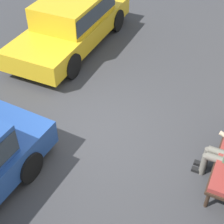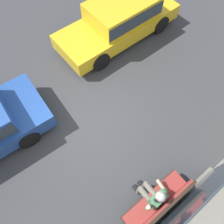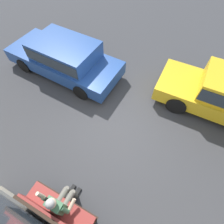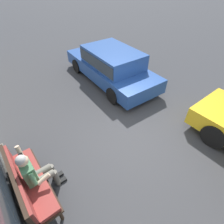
{
  "view_description": "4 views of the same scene",
  "coord_description": "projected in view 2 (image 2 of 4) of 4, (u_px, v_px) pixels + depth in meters",
  "views": [
    {
      "loc": [
        4.78,
        2.6,
        5.35
      ],
      "look_at": [
        0.14,
        0.4,
        0.86
      ],
      "focal_mm": 55.0,
      "sensor_mm": 36.0,
      "label": 1
    },
    {
      "loc": [
        1.23,
        2.6,
        6.08
      ],
      "look_at": [
        -0.4,
        0.55,
        1.2
      ],
      "focal_mm": 35.0,
      "sensor_mm": 36.0,
      "label": 2
    },
    {
      "loc": [
        -1.25,
        2.6,
        5.2
      ],
      "look_at": [
        0.04,
        0.08,
        1.01
      ],
      "focal_mm": 28.0,
      "sensor_mm": 36.0,
      "label": 3
    },
    {
      "loc": [
        -2.41,
        2.6,
        3.99
      ],
      "look_at": [
        0.56,
        0.29,
        0.75
      ],
      "focal_mm": 28.0,
      "sensor_mm": 36.0,
      "label": 4
    }
  ],
  "objects": [
    {
      "name": "ground_plane",
      "position": [
        91.0,
        125.0,
        6.68
      ],
      "size": [
        60.0,
        60.0,
        0.0
      ],
      "primitive_type": "plane",
      "color": "#38383A"
    },
    {
      "name": "building_facade",
      "position": [
        223.0,
        217.0,
        2.86
      ],
      "size": [
        18.0,
        0.51,
        5.84
      ],
      "color": "#BCB29E",
      "rests_on": "ground_plane"
    },
    {
      "name": "bench",
      "position": [
        160.0,
        204.0,
        5.08
      ],
      "size": [
        1.8,
        0.55,
        1.01
      ],
      "color": "#332319",
      "rests_on": "ground_plane"
    },
    {
      "name": "person_on_phone",
      "position": [
        153.0,
        196.0,
        5.05
      ],
      "size": [
        0.73,
        0.74,
        1.35
      ],
      "color": "#6B665B",
      "rests_on": "ground_plane"
    },
    {
      "name": "parked_car_near",
      "position": [
        120.0,
        18.0,
        7.79
      ],
      "size": [
        4.67,
        1.85,
        1.45
      ],
      "color": "gold",
      "rests_on": "ground_plane"
    }
  ]
}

